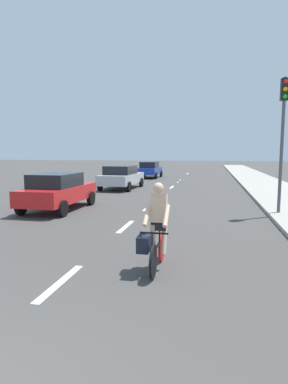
# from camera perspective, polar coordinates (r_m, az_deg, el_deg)

# --- Properties ---
(ground_plane) EXTENTS (160.00, 160.00, 0.00)m
(ground_plane) POSITION_cam_1_polar(r_m,az_deg,el_deg) (21.96, 4.66, 0.60)
(ground_plane) COLOR #423F3D
(sidewalk_strip) EXTENTS (3.60, 80.00, 0.14)m
(sidewalk_strip) POSITION_cam_1_polar(r_m,az_deg,el_deg) (24.10, 21.32, 0.88)
(sidewalk_strip) COLOR #9E998E
(sidewalk_strip) RESTS_ON ground
(lane_stripe_1) EXTENTS (0.16, 1.80, 0.01)m
(lane_stripe_1) POSITION_cam_1_polar(r_m,az_deg,el_deg) (6.47, -14.65, -15.24)
(lane_stripe_1) COLOR white
(lane_stripe_1) RESTS_ON ground
(lane_stripe_2) EXTENTS (0.16, 1.80, 0.01)m
(lane_stripe_2) POSITION_cam_1_polar(r_m,az_deg,el_deg) (10.69, -3.28, -6.13)
(lane_stripe_2) COLOR white
(lane_stripe_2) RESTS_ON ground
(lane_stripe_3) EXTENTS (0.16, 1.80, 0.01)m
(lane_stripe_3) POSITION_cam_1_polar(r_m,az_deg,el_deg) (14.35, 0.73, -2.75)
(lane_stripe_3) COLOR white
(lane_stripe_3) RESTS_ON ground
(lane_stripe_4) EXTENTS (0.16, 1.80, 0.01)m
(lane_stripe_4) POSITION_cam_1_polar(r_m,az_deg,el_deg) (17.10, 2.56, -1.18)
(lane_stripe_4) COLOR white
(lane_stripe_4) RESTS_ON ground
(lane_stripe_5) EXTENTS (0.16, 1.80, 0.01)m
(lane_stripe_5) POSITION_cam_1_polar(r_m,az_deg,el_deg) (22.89, 4.96, 0.86)
(lane_stripe_5) COLOR white
(lane_stripe_5) RESTS_ON ground
(lane_stripe_6) EXTENTS (0.16, 1.80, 0.01)m
(lane_stripe_6) POSITION_cam_1_polar(r_m,az_deg,el_deg) (27.63, 6.17, 1.89)
(lane_stripe_6) COLOR white
(lane_stripe_6) RESTS_ON ground
(lane_stripe_7) EXTENTS (0.16, 1.80, 0.01)m
(lane_stripe_7) POSITION_cam_1_polar(r_m,az_deg,el_deg) (28.40, 6.33, 2.03)
(lane_stripe_7) COLOR white
(lane_stripe_7) RESTS_ON ground
(lane_stripe_8) EXTENTS (0.16, 1.80, 0.01)m
(lane_stripe_8) POSITION_cam_1_polar(r_m,az_deg,el_deg) (37.96, 7.75, 3.24)
(lane_stripe_8) COLOR white
(lane_stripe_8) RESTS_ON ground
(cyclist) EXTENTS (0.62, 1.71, 1.82)m
(cyclist) POSITION_cam_1_polar(r_m,az_deg,el_deg) (6.68, 2.01, -6.84)
(cyclist) COLOR black
(cyclist) RESTS_ON ground
(parked_car_red) EXTENTS (1.98, 4.25, 1.57)m
(parked_car_red) POSITION_cam_1_polar(r_m,az_deg,el_deg) (14.13, -15.02, 0.28)
(parked_car_red) COLOR red
(parked_car_red) RESTS_ON ground
(parked_car_silver) EXTENTS (2.25, 4.66, 1.57)m
(parked_car_silver) POSITION_cam_1_polar(r_m,az_deg,el_deg) (21.78, -4.01, 2.78)
(parked_car_silver) COLOR #B7BABF
(parked_car_silver) RESTS_ON ground
(parked_car_blue) EXTENTS (1.98, 4.15, 1.57)m
(parked_car_blue) POSITION_cam_1_polar(r_m,az_deg,el_deg) (31.32, 1.04, 4.05)
(parked_car_blue) COLOR #1E389E
(parked_car_blue) RESTS_ON ground
(traffic_signal) EXTENTS (0.28, 0.33, 5.20)m
(traffic_signal) POSITION_cam_1_polar(r_m,az_deg,el_deg) (13.33, 23.46, 11.49)
(traffic_signal) COLOR #4C4C51
(traffic_signal) RESTS_ON ground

